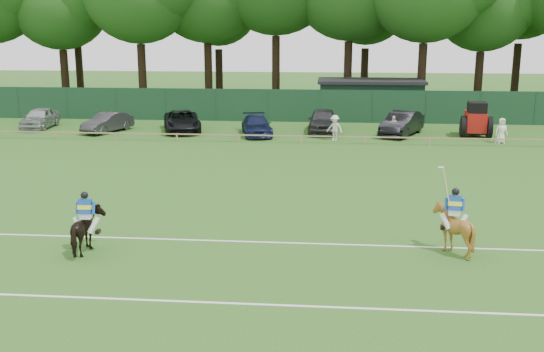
# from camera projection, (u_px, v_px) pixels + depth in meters

# --- Properties ---
(ground) EXTENTS (160.00, 160.00, 0.00)m
(ground) POSITION_uv_depth(u_px,v_px,m) (251.00, 233.00, 22.93)
(ground) COLOR #1E4C14
(ground) RESTS_ON ground
(horse_dark) EXTENTS (0.84, 1.77, 1.47)m
(horse_dark) POSITION_uv_depth(u_px,v_px,m) (87.00, 231.00, 20.77)
(horse_dark) COLOR black
(horse_dark) RESTS_ON ground
(horse_chestnut) EXTENTS (1.48, 1.62, 1.62)m
(horse_chestnut) POSITION_uv_depth(u_px,v_px,m) (453.00, 229.00, 20.75)
(horse_chestnut) COLOR brown
(horse_chestnut) RESTS_ON ground
(sedan_silver) EXTENTS (2.07, 4.51, 1.50)m
(sedan_silver) POSITION_uv_depth(u_px,v_px,m) (40.00, 118.00, 45.86)
(sedan_silver) COLOR #A6A8AB
(sedan_silver) RESTS_ON ground
(sedan_grey) EXTENTS (2.85, 4.36, 1.36)m
(sedan_grey) POSITION_uv_depth(u_px,v_px,m) (107.00, 122.00, 44.24)
(sedan_grey) COLOR #303032
(sedan_grey) RESTS_ON ground
(suv_black) EXTENTS (3.75, 5.68, 1.45)m
(suv_black) POSITION_uv_depth(u_px,v_px,m) (182.00, 121.00, 44.49)
(suv_black) COLOR black
(suv_black) RESTS_ON ground
(sedan_navy) EXTENTS (2.75, 4.81, 1.31)m
(sedan_navy) POSITION_uv_depth(u_px,v_px,m) (257.00, 126.00, 43.03)
(sedan_navy) COLOR #121939
(sedan_navy) RESTS_ON ground
(hatch_grey) EXTENTS (2.01, 4.87, 1.65)m
(hatch_grey) POSITION_uv_depth(u_px,v_px,m) (323.00, 121.00, 44.03)
(hatch_grey) COLOR #2D2D2F
(hatch_grey) RESTS_ON ground
(estate_black) EXTENTS (3.53, 5.11, 1.60)m
(estate_black) POSITION_uv_depth(u_px,v_px,m) (402.00, 124.00, 42.95)
(estate_black) COLOR black
(estate_black) RESTS_ON ground
(spectator_left) EXTENTS (1.22, 1.00, 1.65)m
(spectator_left) POSITION_uv_depth(u_px,v_px,m) (335.00, 128.00, 40.97)
(spectator_left) COLOR silver
(spectator_left) RESTS_ON ground
(spectator_mid) EXTENTS (0.91, 0.47, 1.48)m
(spectator_mid) POSITION_uv_depth(u_px,v_px,m) (393.00, 127.00, 41.87)
(spectator_mid) COLOR silver
(spectator_mid) RESTS_ON ground
(spectator_right) EXTENTS (0.85, 0.62, 1.60)m
(spectator_right) POSITION_uv_depth(u_px,v_px,m) (502.00, 131.00, 40.03)
(spectator_right) COLOR white
(spectator_right) RESTS_ON ground
(rider_dark) EXTENTS (0.94, 0.38, 1.41)m
(rider_dark) POSITION_uv_depth(u_px,v_px,m) (85.00, 211.00, 20.59)
(rider_dark) COLOR silver
(rider_dark) RESTS_ON ground
(rider_chestnut) EXTENTS (0.93, 0.63, 2.05)m
(rider_chestnut) POSITION_uv_depth(u_px,v_px,m) (454.00, 207.00, 20.56)
(rider_chestnut) COLOR silver
(rider_chestnut) RESTS_ON ground
(pitch_lines) EXTENTS (60.00, 5.10, 0.01)m
(pitch_lines) POSITION_uv_depth(u_px,v_px,m) (237.00, 268.00, 19.53)
(pitch_lines) COLOR silver
(pitch_lines) RESTS_ON ground
(pitch_rail) EXTENTS (62.10, 0.10, 0.50)m
(pitch_rail) POSITION_uv_depth(u_px,v_px,m) (285.00, 136.00, 40.26)
(pitch_rail) COLOR #997F5B
(pitch_rail) RESTS_ON ground
(perimeter_fence) EXTENTS (92.08, 0.08, 2.50)m
(perimeter_fence) POSITION_uv_depth(u_px,v_px,m) (294.00, 106.00, 48.79)
(perimeter_fence) COLOR #14351E
(perimeter_fence) RESTS_ON ground
(utility_shed) EXTENTS (8.40, 4.40, 3.04)m
(utility_shed) POSITION_uv_depth(u_px,v_px,m) (370.00, 98.00, 51.11)
(utility_shed) COLOR #14331E
(utility_shed) RESTS_ON ground
(tree_row) EXTENTS (96.00, 12.00, 21.00)m
(tree_row) POSITION_uv_depth(u_px,v_px,m) (321.00, 109.00, 56.66)
(tree_row) COLOR #26561C
(tree_row) RESTS_ON ground
(tractor) EXTENTS (2.13, 2.96, 2.35)m
(tractor) POSITION_uv_depth(u_px,v_px,m) (476.00, 120.00, 42.26)
(tractor) COLOR maroon
(tractor) RESTS_ON ground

